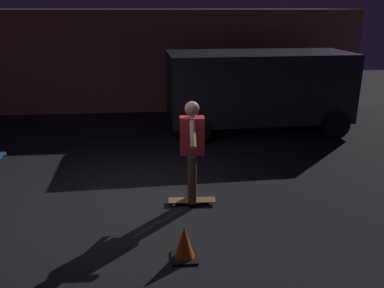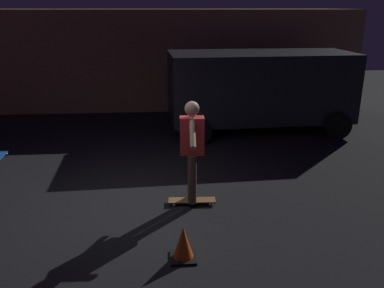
{
  "view_description": "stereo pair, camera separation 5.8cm",
  "coord_description": "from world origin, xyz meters",
  "px_view_note": "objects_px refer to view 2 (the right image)",
  "views": [
    {
      "loc": [
        0.57,
        -6.02,
        3.1
      ],
      "look_at": [
        1.1,
        -0.05,
        1.05
      ],
      "focal_mm": 37.5,
      "sensor_mm": 36.0,
      "label": 1
    },
    {
      "loc": [
        0.63,
        -6.02,
        3.1
      ],
      "look_at": [
        1.1,
        -0.05,
        1.05
      ],
      "focal_mm": 37.5,
      "sensor_mm": 36.0,
      "label": 2
    }
  ],
  "objects_px": {
    "parked_van": "(260,87)",
    "skateboard_ridden": "(192,201)",
    "traffic_cone": "(183,244)",
    "skater": "(192,145)"
  },
  "relations": [
    {
      "from": "parked_van",
      "to": "traffic_cone",
      "type": "height_order",
      "value": "parked_van"
    },
    {
      "from": "traffic_cone",
      "to": "parked_van",
      "type": "bearing_deg",
      "value": 67.69
    },
    {
      "from": "parked_van",
      "to": "traffic_cone",
      "type": "distance_m",
      "value": 6.16
    },
    {
      "from": "parked_van",
      "to": "skateboard_ridden",
      "type": "relative_size",
      "value": 5.96
    },
    {
      "from": "skateboard_ridden",
      "to": "traffic_cone",
      "type": "distance_m",
      "value": 1.55
    },
    {
      "from": "parked_van",
      "to": "traffic_cone",
      "type": "bearing_deg",
      "value": -112.31
    },
    {
      "from": "traffic_cone",
      "to": "skateboard_ridden",
      "type": "bearing_deg",
      "value": 81.27
    },
    {
      "from": "parked_van",
      "to": "skateboard_ridden",
      "type": "xyz_separation_m",
      "value": [
        -2.08,
        -4.11,
        -1.11
      ]
    },
    {
      "from": "skateboard_ridden",
      "to": "traffic_cone",
      "type": "relative_size",
      "value": 1.71
    },
    {
      "from": "parked_van",
      "to": "skater",
      "type": "distance_m",
      "value": 4.61
    }
  ]
}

